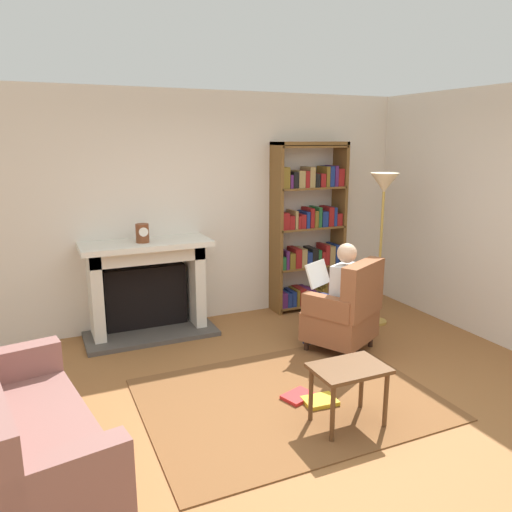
% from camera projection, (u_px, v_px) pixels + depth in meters
% --- Properties ---
extents(ground, '(14.00, 14.00, 0.00)m').
position_uv_depth(ground, '(306.00, 417.00, 3.98)').
color(ground, '#945E32').
extents(back_wall, '(5.60, 0.10, 2.70)m').
position_uv_depth(back_wall, '(202.00, 209.00, 5.93)').
color(back_wall, silver).
rests_on(back_wall, ground).
extents(side_wall_right, '(0.10, 5.20, 2.70)m').
position_uv_depth(side_wall_right, '(453.00, 210.00, 5.83)').
color(side_wall_right, silver).
rests_on(side_wall_right, ground).
extents(area_rug, '(2.40, 1.80, 0.01)m').
position_uv_depth(area_rug, '(289.00, 399.00, 4.24)').
color(area_rug, brown).
rests_on(area_rug, ground).
extents(fireplace, '(1.43, 0.64, 1.07)m').
position_uv_depth(fireplace, '(147.00, 284.00, 5.59)').
color(fireplace, '#4C4742').
rests_on(fireplace, ground).
extents(mantel_clock, '(0.14, 0.14, 0.20)m').
position_uv_depth(mantel_clock, '(142.00, 233.00, 5.35)').
color(mantel_clock, brown).
rests_on(mantel_clock, fireplace).
extents(bookshelf, '(0.95, 0.32, 2.12)m').
position_uv_depth(bookshelf, '(309.00, 230.00, 6.35)').
color(bookshelf, brown).
rests_on(bookshelf, ground).
extents(armchair_reading, '(0.86, 0.85, 0.97)m').
position_uv_depth(armchair_reading, '(346.00, 312.00, 5.14)').
color(armchair_reading, '#331E14').
rests_on(armchair_reading, ground).
extents(seated_reader, '(0.53, 0.60, 1.14)m').
position_uv_depth(seated_reader, '(336.00, 291.00, 5.17)').
color(seated_reader, silver).
rests_on(seated_reader, ground).
extents(sofa_floral, '(1.00, 1.80, 0.85)m').
position_uv_depth(sofa_floral, '(24.00, 440.00, 3.12)').
color(sofa_floral, '#865A53').
rests_on(sofa_floral, ground).
extents(side_table, '(0.56, 0.39, 0.48)m').
position_uv_depth(side_table, '(349.00, 376.00, 3.78)').
color(side_table, brown).
rests_on(side_table, ground).
extents(scattered_books, '(0.42, 0.39, 0.03)m').
position_uv_depth(scattered_books, '(310.00, 399.00, 4.20)').
color(scattered_books, red).
rests_on(scattered_books, area_rug).
extents(floor_lamp, '(0.32, 0.32, 1.78)m').
position_uv_depth(floor_lamp, '(384.00, 197.00, 5.68)').
color(floor_lamp, '#B7933F').
rests_on(floor_lamp, ground).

